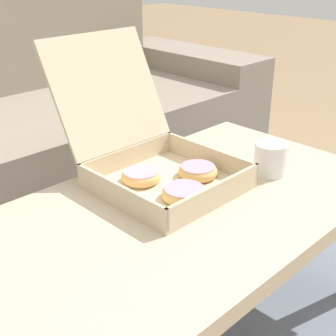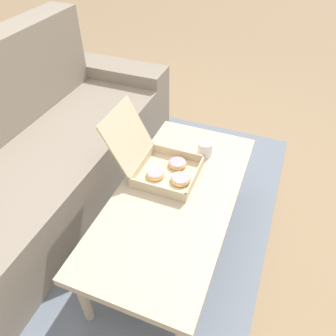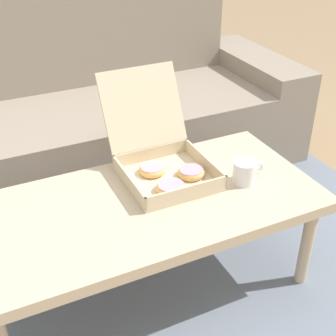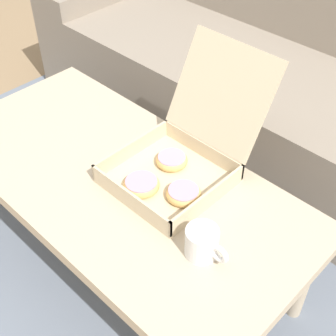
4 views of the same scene
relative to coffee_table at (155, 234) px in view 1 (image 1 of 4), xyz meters
name	(u,v)px [view 1 (image 1 of 4)]	position (x,y,z in m)	size (l,w,h in m)	color
ground_plane	(125,331)	(0.00, 0.12, -0.36)	(12.00, 12.00, 0.00)	#937756
area_rug	(61,278)	(0.00, 0.42, -0.35)	(2.41, 1.83, 0.01)	slate
coffee_table	(155,234)	(0.00, 0.00, 0.00)	(1.18, 0.57, 0.40)	#C6B293
pastry_box	(155,158)	(0.12, 0.13, 0.10)	(0.30, 0.44, 0.33)	beige
coffee_mug	(271,158)	(0.36, -0.04, 0.08)	(0.12, 0.08, 0.08)	white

